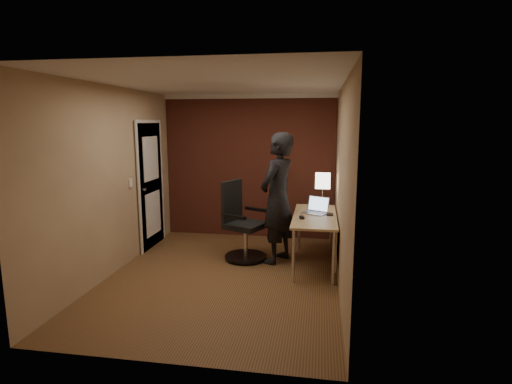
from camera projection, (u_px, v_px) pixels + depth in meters
room at (229, 162)px, 6.63m from camera, size 4.00×4.00×4.00m
desk at (320, 224)px, 5.62m from camera, size 0.60×1.50×0.73m
desk_lamp at (323, 181)px, 5.99m from camera, size 0.22×0.22×0.54m
laptop at (316, 208)px, 5.75m from camera, size 0.41×0.38×0.23m
mouse at (302, 217)px, 5.41m from camera, size 0.08×0.11×0.03m
wallet at (330, 214)px, 5.61m from camera, size 0.09×0.11×0.02m
office_chair at (242, 226)px, 5.92m from camera, size 0.68×0.73×1.14m
person at (278, 198)px, 5.73m from camera, size 0.69×0.81×1.88m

